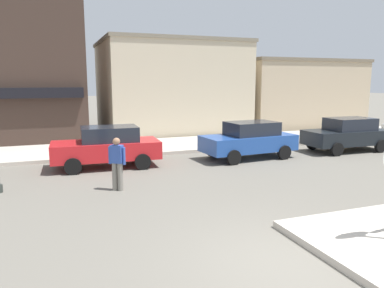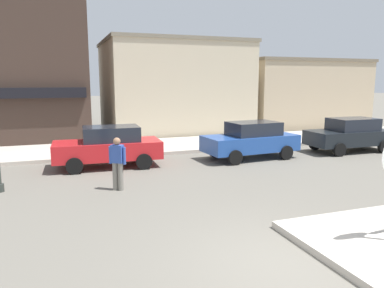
% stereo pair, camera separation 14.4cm
% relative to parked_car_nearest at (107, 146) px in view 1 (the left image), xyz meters
% --- Properties ---
extents(ground_plane, '(160.00, 160.00, 0.00)m').
position_rel_parked_car_nearest_xyz_m(ground_plane, '(1.97, -8.98, -0.81)').
color(ground_plane, '#6B665B').
extents(kerb_far, '(80.00, 4.00, 0.15)m').
position_rel_parked_car_nearest_xyz_m(kerb_far, '(1.97, 3.44, -0.74)').
color(kerb_far, beige).
rests_on(kerb_far, ground).
extents(parked_car_nearest, '(4.07, 2.01, 1.56)m').
position_rel_parked_car_nearest_xyz_m(parked_car_nearest, '(0.00, 0.00, 0.00)').
color(parked_car_nearest, red).
rests_on(parked_car_nearest, ground).
extents(parked_car_second, '(4.12, 2.12, 1.56)m').
position_rel_parked_car_nearest_xyz_m(parked_car_second, '(5.90, -0.43, 0.00)').
color(parked_car_second, '#234C9E').
rests_on(parked_car_second, ground).
extents(parked_car_third, '(4.03, 1.94, 1.56)m').
position_rel_parked_car_nearest_xyz_m(parked_car_third, '(11.04, -0.56, 0.00)').
color(parked_car_third, black).
rests_on(parked_car_third, ground).
extents(pedestrian_crossing_near, '(0.50, 0.40, 1.61)m').
position_rel_parked_car_nearest_xyz_m(pedestrian_crossing_near, '(-0.15, -3.27, 0.06)').
color(pedestrian_crossing_near, gray).
rests_on(pedestrian_crossing_near, ground).
extents(building_storefront_left_near, '(8.71, 7.56, 5.74)m').
position_rel_parked_car_nearest_xyz_m(building_storefront_left_near, '(5.38, 9.37, 2.06)').
color(building_storefront_left_near, beige).
rests_on(building_storefront_left_near, ground).
extents(building_storefront_left_mid, '(8.82, 7.97, 4.72)m').
position_rel_parked_car_nearest_xyz_m(building_storefront_left_mid, '(14.53, 9.81, 1.56)').
color(building_storefront_left_mid, tan).
rests_on(building_storefront_left_mid, ground).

